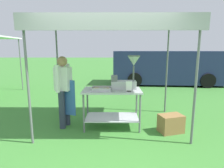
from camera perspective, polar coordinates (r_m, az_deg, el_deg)
ground_plane at (r=9.07m, az=-0.42°, el=-0.66°), size 70.00×70.00×0.00m
stall_canopy at (r=4.15m, az=-0.01°, el=17.50°), size 3.21×2.03×2.34m
donut_cart at (r=4.17m, az=-0.02°, el=-5.00°), size 1.29×0.69×0.88m
donut_tray at (r=4.04m, az=-3.36°, el=-1.63°), size 0.43×0.30×0.07m
donut_fryer at (r=4.17m, az=4.40°, el=2.35°), size 0.64×0.28×0.75m
menu_sign at (r=3.92m, az=5.22°, el=-1.01°), size 0.13×0.05×0.22m
vendor at (r=4.28m, az=-14.65°, el=-1.25°), size 0.47×0.53×1.61m
supply_crate at (r=4.25m, az=17.65°, el=-11.50°), size 0.56×0.45×0.38m
van_navy at (r=10.01m, az=16.49°, el=5.04°), size 5.56×2.39×1.69m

